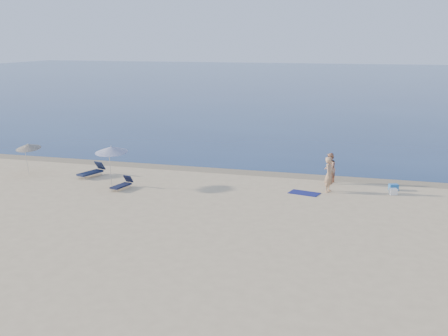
# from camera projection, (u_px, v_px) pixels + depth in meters

# --- Properties ---
(ground) EXTENTS (160.00, 160.00, 0.00)m
(ground) POSITION_uv_depth(u_px,v_px,m) (133.00, 318.00, 16.99)
(ground) COLOR #CDB489
(ground) RESTS_ON ground
(sea) EXTENTS (240.00, 160.00, 0.01)m
(sea) POSITION_uv_depth(u_px,v_px,m) (351.00, 81.00, 110.56)
(sea) COLOR #0C244C
(sea) RESTS_ON ground
(wet_sand_strip) EXTENTS (240.00, 1.60, 0.00)m
(wet_sand_strip) POSITION_uv_depth(u_px,v_px,m) (266.00, 174.00, 35.14)
(wet_sand_strip) COLOR #847254
(wet_sand_strip) RESTS_ON ground
(person_left) EXTENTS (0.59, 0.79, 1.96)m
(person_left) POSITION_uv_depth(u_px,v_px,m) (329.00, 175.00, 30.75)
(person_left) COLOR tan
(person_left) RESTS_ON ground
(person_right) EXTENTS (0.84, 0.99, 1.80)m
(person_right) POSITION_uv_depth(u_px,v_px,m) (330.00, 168.00, 32.60)
(person_right) COLOR tan
(person_right) RESTS_ON ground
(beach_towel) EXTENTS (1.78, 1.23, 0.03)m
(beach_towel) POSITION_uv_depth(u_px,v_px,m) (304.00, 193.00, 30.66)
(beach_towel) COLOR #101454
(beach_towel) RESTS_ON ground
(white_bag) EXTENTS (0.48, 0.44, 0.33)m
(white_bag) POSITION_uv_depth(u_px,v_px,m) (393.00, 192.00, 30.39)
(white_bag) COLOR white
(white_bag) RESTS_ON ground
(blue_cooler) EXTENTS (0.58, 0.49, 0.35)m
(blue_cooler) POSITION_uv_depth(u_px,v_px,m) (394.00, 187.00, 31.26)
(blue_cooler) COLOR #2167B7
(blue_cooler) RESTS_ON ground
(umbrella_near) EXTENTS (1.90, 1.92, 2.40)m
(umbrella_near) POSITION_uv_depth(u_px,v_px,m) (111.00, 150.00, 31.87)
(umbrella_near) COLOR silver
(umbrella_near) RESTS_ON ground
(umbrella_far) EXTENTS (1.61, 1.63, 2.07)m
(umbrella_far) POSITION_uv_depth(u_px,v_px,m) (28.00, 146.00, 34.60)
(umbrella_far) COLOR silver
(umbrella_far) RESTS_ON ground
(lounger_left) EXTENTS (1.15, 1.98, 0.83)m
(lounger_left) POSITION_uv_depth(u_px,v_px,m) (92.00, 172.00, 34.37)
(lounger_left) COLOR #151D3A
(lounger_left) RESTS_ON ground
(lounger_right) EXTENTS (0.81, 1.61, 0.68)m
(lounger_right) POSITION_uv_depth(u_px,v_px,m) (122.00, 185.00, 31.53)
(lounger_right) COLOR #121732
(lounger_right) RESTS_ON ground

